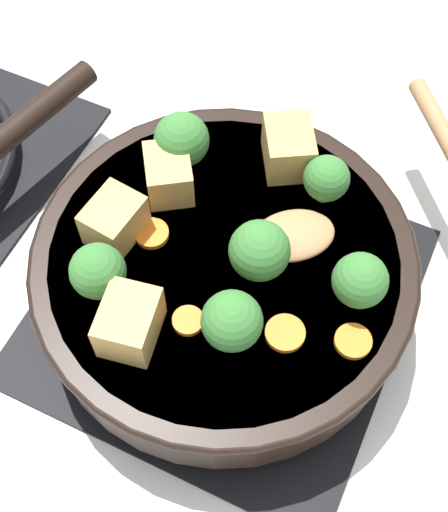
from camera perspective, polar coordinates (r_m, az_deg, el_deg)
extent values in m
plane|color=silver|center=(0.64, 0.00, -3.84)|extent=(2.40, 2.40, 0.00)
cube|color=black|center=(0.64, 0.00, -3.69)|extent=(0.31, 0.31, 0.01)
torus|color=black|center=(0.63, 0.00, -3.04)|extent=(0.24, 0.24, 0.01)
cube|color=black|center=(0.63, 0.00, -3.04)|extent=(0.01, 0.23, 0.01)
cube|color=black|center=(0.63, 0.00, -3.04)|extent=(0.23, 0.01, 0.01)
cylinder|color=black|center=(0.59, 0.00, -1.45)|extent=(0.31, 0.31, 0.06)
cylinder|color=#5B3316|center=(0.59, 0.00, -1.27)|extent=(0.28, 0.28, 0.05)
torus|color=black|center=(0.57, 0.00, -0.20)|extent=(0.32, 0.32, 0.01)
cylinder|color=black|center=(0.69, -15.62, 10.28)|extent=(0.16, 0.06, 0.02)
ellipsoid|color=#A87A4C|center=(0.57, 5.57, 1.65)|extent=(0.08, 0.08, 0.01)
cube|color=tan|center=(0.52, -7.58, -5.30)|extent=(0.06, 0.05, 0.04)
cube|color=tan|center=(0.57, -8.74, 2.83)|extent=(0.05, 0.04, 0.04)
cube|color=tan|center=(0.61, 5.18, 8.63)|extent=(0.06, 0.06, 0.04)
cube|color=tan|center=(0.59, -4.45, 6.53)|extent=(0.06, 0.06, 0.04)
cylinder|color=#709956|center=(0.55, 10.47, -3.00)|extent=(0.01, 0.01, 0.01)
sphere|color=#387533|center=(0.54, 10.84, -1.93)|extent=(0.04, 0.04, 0.04)
cylinder|color=#709956|center=(0.56, -9.72, -2.30)|extent=(0.01, 0.01, 0.01)
sphere|color=#387533|center=(0.54, -10.07, -1.20)|extent=(0.04, 0.04, 0.04)
cylinder|color=#709956|center=(0.56, 2.60, -1.12)|extent=(0.01, 0.01, 0.01)
sphere|color=#387533|center=(0.53, 2.70, 0.11)|extent=(0.05, 0.05, 0.05)
cylinder|color=#709956|center=(0.62, -3.30, 7.89)|extent=(0.01, 0.01, 0.01)
sphere|color=#387533|center=(0.60, -3.41, 9.27)|extent=(0.05, 0.05, 0.05)
cylinder|color=#709956|center=(0.60, 7.96, 5.03)|extent=(0.01, 0.01, 0.01)
sphere|color=#387533|center=(0.58, 8.20, 6.17)|extent=(0.04, 0.04, 0.04)
cylinder|color=#709956|center=(0.53, 0.61, -6.27)|extent=(0.01, 0.01, 0.01)
sphere|color=#387533|center=(0.51, 0.63, -5.22)|extent=(0.05, 0.05, 0.05)
cylinder|color=orange|center=(0.54, 4.91, -6.18)|extent=(0.03, 0.03, 0.01)
cylinder|color=orange|center=(0.54, -3.21, -5.06)|extent=(0.02, 0.02, 0.01)
cylinder|color=orange|center=(0.58, -5.81, 1.80)|extent=(0.03, 0.03, 0.01)
cylinder|color=orange|center=(0.54, 10.28, -6.73)|extent=(0.03, 0.03, 0.01)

